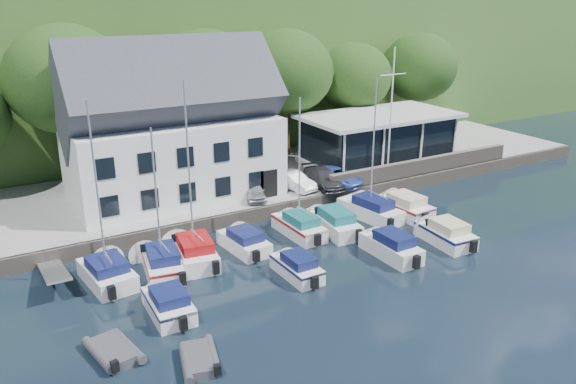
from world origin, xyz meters
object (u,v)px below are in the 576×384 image
at_px(harbor_building, 172,135).
at_px(boat_r1_3, 244,240).
at_px(dinghy_0, 114,349).
at_px(flagpole, 391,114).
at_px(car_silver, 254,191).
at_px(club_pavilion, 379,138).
at_px(boat_r2_3, 391,244).
at_px(boat_r1_7, 404,204).
at_px(boat_r2_0, 168,301).
at_px(boat_r2_2, 297,265).
at_px(boat_r1_1, 156,194).
at_px(car_dgrey, 323,178).
at_px(car_blue, 336,176).
at_px(boat_r1_4, 299,166).
at_px(car_white, 294,181).
at_px(boat_r1_2, 190,183).
at_px(boat_r1_6, 373,151).
at_px(boat_r1_0, 99,202).
at_px(boat_r2_4, 446,232).
at_px(dinghy_1, 199,358).
at_px(boat_r1_5, 334,220).

xyz_separation_m(harbor_building, boat_r1_3, (1.08, -9.08, -4.67)).
xyz_separation_m(boat_r1_3, dinghy_0, (-9.39, -6.80, -0.34)).
bearing_deg(flagpole, car_silver, 176.69).
bearing_deg(club_pavilion, boat_r2_3, -125.66).
height_order(boat_r1_7, boat_r2_0, boat_r1_7).
bearing_deg(boat_r2_2, flagpole, 32.27).
bearing_deg(boat_r2_2, boat_r1_1, 145.05).
xyz_separation_m(car_dgrey, car_blue, (1.06, -0.08, 0.03)).
relative_size(harbor_building, club_pavilion, 1.09).
bearing_deg(boat_r2_0, boat_r1_3, 38.49).
xyz_separation_m(boat_r1_4, boat_r2_3, (3.09, -5.36, -3.81)).
bearing_deg(boat_r1_1, car_white, 35.63).
bearing_deg(car_dgrey, boat_r1_2, -151.12).
distance_m(car_white, car_blue, 3.36).
distance_m(car_dgrey, boat_r1_6, 5.82).
distance_m(boat_r1_0, boat_r2_3, 16.48).
height_order(club_pavilion, boat_r2_4, club_pavilion).
xyz_separation_m(boat_r2_4, dinghy_1, (-17.71, -3.84, -0.45)).
bearing_deg(flagpole, boat_r1_4, -157.78).
xyz_separation_m(boat_r2_3, boat_r2_4, (4.16, -0.21, -0.02)).
xyz_separation_m(car_dgrey, boat_r1_3, (-9.09, -5.19, -0.98)).
relative_size(car_dgrey, boat_r2_2, 0.90).
bearing_deg(harbor_building, boat_r1_4, -59.82).
distance_m(boat_r1_0, boat_r2_2, 10.89).
height_order(boat_r1_3, dinghy_0, boat_r1_3).
bearing_deg(car_white, boat_r2_3, -99.56).
height_order(boat_r1_1, dinghy_0, boat_r1_1).
height_order(car_silver, boat_r1_1, boat_r1_1).
bearing_deg(boat_r2_2, harbor_building, 97.61).
xyz_separation_m(boat_r2_2, dinghy_0, (-10.46, -2.34, -0.34)).
bearing_deg(club_pavilion, boat_r1_3, -153.11).
relative_size(flagpole, boat_r2_0, 1.98).
distance_m(harbor_building, dinghy_0, 18.61).
distance_m(boat_r1_0, boat_r1_5, 14.92).
distance_m(car_white, dinghy_1, 19.99).
bearing_deg(boat_r1_7, flagpole, 58.20).
height_order(car_white, car_dgrey, car_dgrey).
height_order(boat_r1_4, boat_r1_7, boat_r1_4).
height_order(car_white, boat_r2_3, car_white).
bearing_deg(dinghy_0, car_dgrey, 21.93).
relative_size(boat_r1_1, boat_r1_7, 1.50).
height_order(harbor_building, boat_r2_2, harbor_building).
distance_m(boat_r1_5, boat_r1_7, 5.87).
xyz_separation_m(boat_r1_0, dinghy_0, (-1.28, -6.70, -4.27)).
distance_m(car_blue, boat_r1_7, 5.88).
height_order(boat_r2_0, boat_r2_4, boat_r2_4).
height_order(club_pavilion, boat_r2_2, club_pavilion).
bearing_deg(boat_r1_0, car_blue, 8.92).
bearing_deg(boat_r2_2, dinghy_0, -168.76).
distance_m(boat_r2_4, dinghy_1, 18.13).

